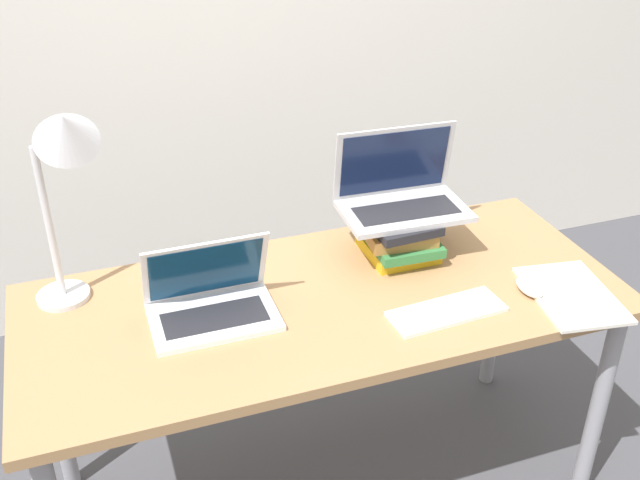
% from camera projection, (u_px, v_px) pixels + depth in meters
% --- Properties ---
extents(desk, '(1.63, 0.69, 0.73)m').
position_uv_depth(desk, '(324.00, 320.00, 2.06)').
color(desk, '#9E754C').
rests_on(desk, ground_plane).
extents(laptop_left, '(0.33, 0.22, 0.22)m').
position_uv_depth(laptop_left, '(211.00, 301.00, 1.93)').
color(laptop_left, silver).
rests_on(laptop_left, desk).
extents(book_stack, '(0.22, 0.26, 0.13)m').
position_uv_depth(book_stack, '(397.00, 233.00, 2.19)').
color(book_stack, gold).
rests_on(book_stack, desk).
extents(laptop_on_books, '(0.37, 0.24, 0.24)m').
position_uv_depth(laptop_on_books, '(401.00, 194.00, 2.16)').
color(laptop_on_books, '#B2B2B7').
rests_on(laptop_on_books, book_stack).
extents(wireless_keyboard, '(0.32, 0.13, 0.01)m').
position_uv_depth(wireless_keyboard, '(447.00, 311.00, 1.95)').
color(wireless_keyboard, white).
rests_on(wireless_keyboard, desk).
extents(mouse, '(0.06, 0.10, 0.03)m').
position_uv_depth(mouse, '(530.00, 287.00, 2.03)').
color(mouse, white).
rests_on(mouse, desk).
extents(notepad, '(0.25, 0.33, 0.01)m').
position_uv_depth(notepad, '(572.00, 295.00, 2.02)').
color(notepad, silver).
rests_on(notepad, desk).
extents(desk_lamp, '(0.23, 0.20, 0.58)m').
position_uv_depth(desk_lamp, '(64.00, 153.00, 1.79)').
color(desk_lamp, silver).
rests_on(desk_lamp, desk).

